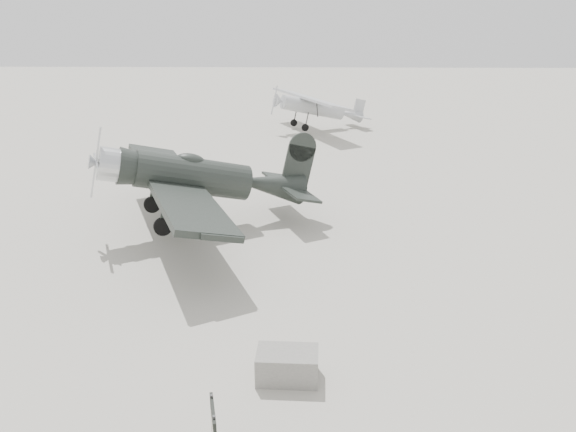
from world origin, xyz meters
name	(u,v)px	position (x,y,z in m)	size (l,w,h in m)	color
ground	(315,269)	(0.00, 0.00, 0.00)	(160.00, 160.00, 0.00)	gray
lowwing_monoplane	(203,178)	(-4.48, 3.98, 2.15)	(9.35, 12.37, 4.06)	black
highwing_monoplane	(316,105)	(0.61, 25.13, 1.91)	(7.99, 10.50, 3.06)	#ABADB1
equipment_block	(287,365)	(-0.82, -6.23, 0.37)	(1.49, 0.93, 0.74)	slate
sign_board	(214,428)	(-2.18, -8.97, 0.80)	(0.27, 0.92, 1.34)	#333333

